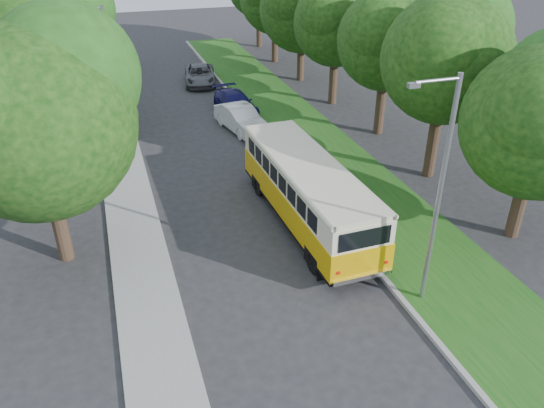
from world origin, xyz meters
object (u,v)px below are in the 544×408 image
object	(u,v)px
lamppost_near	(438,189)
car_grey	(200,75)
car_silver	(268,144)
vintage_bus	(307,194)
car_white	(241,119)
car_blue	(236,103)
lamppost_far	(109,69)

from	to	relation	value
lamppost_near	car_grey	xyz separation A→B (m)	(-2.13, 27.94, -3.69)
lamppost_near	car_silver	bearing A→B (deg)	95.11
vintage_bus	car_white	world-z (taller)	vintage_bus
car_blue	lamppost_far	bearing A→B (deg)	-170.19
vintage_bus	car_blue	xyz separation A→B (m)	(0.67, 14.63, -0.78)
car_blue	vintage_bus	bearing A→B (deg)	-98.23
lamppost_far	car_white	size ratio (longest dim) A/B	1.63
lamppost_far	vintage_bus	size ratio (longest dim) A/B	0.75
vintage_bus	car_grey	distance (m)	21.97
lamppost_far	car_silver	size ratio (longest dim) A/B	2.05
car_grey	lamppost_far	bearing A→B (deg)	-116.14
car_silver	car_white	bearing A→B (deg)	108.06
car_silver	car_grey	distance (m)	14.48
car_white	car_silver	bearing A→B (deg)	-94.82
vintage_bus	car_blue	size ratio (longest dim) A/B	2.08
car_white	lamppost_far	bearing A→B (deg)	159.90
lamppost_far	car_silver	xyz separation A→B (m)	(7.70, -5.00, -3.49)
lamppost_far	car_blue	bearing A→B (deg)	15.43
car_white	car_blue	world-z (taller)	car_white
lamppost_near	car_grey	distance (m)	28.27
lamppost_far	car_white	bearing A→B (deg)	-8.30
lamppost_far	car_grey	world-z (taller)	lamppost_far
vintage_bus	car_white	size ratio (longest dim) A/B	2.15
lamppost_far	car_blue	size ratio (longest dim) A/B	1.57
car_blue	car_silver	bearing A→B (deg)	-95.62
car_silver	lamppost_far	bearing A→B (deg)	158.07
car_silver	car_blue	world-z (taller)	car_blue
car_silver	car_blue	bearing A→B (deg)	101.08
car_white	car_blue	xyz separation A→B (m)	(0.48, 3.18, -0.07)
lamppost_near	lamppost_far	size ratio (longest dim) A/B	1.07
lamppost_near	lamppost_far	distance (m)	20.53
lamppost_far	vintage_bus	bearing A→B (deg)	-60.65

